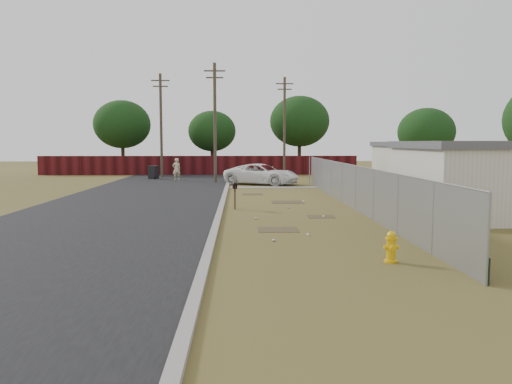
{
  "coord_description": "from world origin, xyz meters",
  "views": [
    {
      "loc": [
        -2.13,
        -22.18,
        3.04
      ],
      "look_at": [
        -1.49,
        -2.66,
        1.1
      ],
      "focal_mm": 35.0,
      "sensor_mm": 36.0,
      "label": 1
    }
  ],
  "objects_px": {
    "mailbox": "(235,188)",
    "pickup_truck": "(262,174)",
    "trash_bin": "(153,172)",
    "fire_hydrant": "(391,247)",
    "pedestrian": "(176,169)"
  },
  "relations": [
    {
      "from": "pickup_truck",
      "to": "pedestrian",
      "type": "relative_size",
      "value": 3.01
    },
    {
      "from": "pickup_truck",
      "to": "fire_hydrant",
      "type": "bearing_deg",
      "value": -146.94
    },
    {
      "from": "fire_hydrant",
      "to": "pedestrian",
      "type": "bearing_deg",
      "value": 107.79
    },
    {
      "from": "mailbox",
      "to": "pedestrian",
      "type": "relative_size",
      "value": 0.69
    },
    {
      "from": "fire_hydrant",
      "to": "pedestrian",
      "type": "distance_m",
      "value": 29.17
    },
    {
      "from": "fire_hydrant",
      "to": "pickup_truck",
      "type": "height_order",
      "value": "pickup_truck"
    },
    {
      "from": "mailbox",
      "to": "trash_bin",
      "type": "distance_m",
      "value": 20.48
    },
    {
      "from": "mailbox",
      "to": "trash_bin",
      "type": "height_order",
      "value": "mailbox"
    },
    {
      "from": "mailbox",
      "to": "pedestrian",
      "type": "bearing_deg",
      "value": 105.5
    },
    {
      "from": "mailbox",
      "to": "pedestrian",
      "type": "xyz_separation_m",
      "value": [
        -4.84,
        17.47,
        -0.08
      ]
    },
    {
      "from": "trash_bin",
      "to": "pickup_truck",
      "type": "bearing_deg",
      "value": -33.25
    },
    {
      "from": "trash_bin",
      "to": "pedestrian",
      "type": "bearing_deg",
      "value": -39.55
    },
    {
      "from": "mailbox",
      "to": "trash_bin",
      "type": "relative_size",
      "value": 1.11
    },
    {
      "from": "mailbox",
      "to": "pickup_truck",
      "type": "xyz_separation_m",
      "value": [
        1.84,
        13.45,
        -0.22
      ]
    },
    {
      "from": "pickup_truck",
      "to": "mailbox",
      "type": "bearing_deg",
      "value": -160.08
    }
  ]
}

